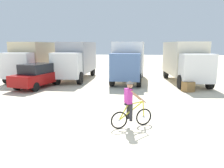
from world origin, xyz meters
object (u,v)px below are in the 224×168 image
object	(u,v)px
box_truck_cream_rv	(185,60)
supply_crate	(188,87)
box_truck_grey_hauler	(76,59)
box_truck_avon_van	(129,59)
cyclist_orange_shirt	(131,106)
sedan_parked	(38,76)
box_truck_tan_camper	(33,58)

from	to	relation	value
box_truck_cream_rv	supply_crate	xyz separation A→B (m)	(-0.53, -3.64, -1.54)
box_truck_grey_hauler	box_truck_avon_van	distance (m)	4.83
cyclist_orange_shirt	supply_crate	size ratio (longest dim) A/B	2.71
sedan_parked	supply_crate	world-z (taller)	sedan_parked
box_truck_avon_van	box_truck_cream_rv	bearing A→B (deg)	-5.38
box_truck_grey_hauler	box_truck_avon_van	xyz separation A→B (m)	(4.80, -0.57, 0.00)
cyclist_orange_shirt	supply_crate	xyz separation A→B (m)	(3.79, 6.79, -0.51)
cyclist_orange_shirt	box_truck_tan_camper	bearing A→B (deg)	129.18
box_truck_grey_hauler	box_truck_avon_van	size ratio (longest dim) A/B	0.99
box_truck_avon_van	box_truck_grey_hauler	bearing A→B (deg)	173.21
sedan_parked	supply_crate	size ratio (longest dim) A/B	6.70
sedan_parked	cyclist_orange_shirt	distance (m)	9.98
box_truck_avon_van	supply_crate	distance (m)	5.97
box_truck_grey_hauler	supply_crate	size ratio (longest dim) A/B	10.12
box_truck_cream_rv	sedan_parked	bearing A→B (deg)	-163.97
box_truck_avon_van	sedan_parked	world-z (taller)	box_truck_avon_van
cyclist_orange_shirt	supply_crate	world-z (taller)	cyclist_orange_shirt
box_truck_grey_hauler	box_truck_cream_rv	bearing A→B (deg)	-6.10
sedan_parked	cyclist_orange_shirt	xyz separation A→B (m)	(6.92, -7.20, -0.04)
supply_crate	cyclist_orange_shirt	bearing A→B (deg)	-119.20
box_truck_tan_camper	box_truck_cream_rv	size ratio (longest dim) A/B	0.99
box_truck_avon_van	sedan_parked	bearing A→B (deg)	-151.07
box_truck_tan_camper	cyclist_orange_shirt	xyz separation A→B (m)	(9.12, -11.18, -1.03)
box_truck_tan_camper	box_truck_avon_van	distance (m)	8.84
sedan_parked	cyclist_orange_shirt	size ratio (longest dim) A/B	2.47
box_truck_avon_van	box_truck_cream_rv	distance (m)	4.63
box_truck_tan_camper	box_truck_grey_hauler	xyz separation A→B (m)	(4.03, 0.25, 0.00)
box_truck_cream_rv	box_truck_tan_camper	bearing A→B (deg)	176.79
box_truck_tan_camper	box_truck_avon_van	size ratio (longest dim) A/B	0.99
sedan_parked	box_truck_grey_hauler	bearing A→B (deg)	66.61
box_truck_grey_hauler	sedan_parked	distance (m)	4.72
box_truck_grey_hauler	cyclist_orange_shirt	world-z (taller)	box_truck_grey_hauler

